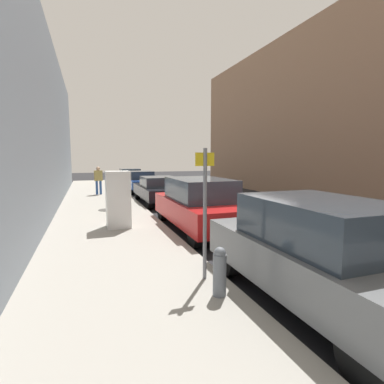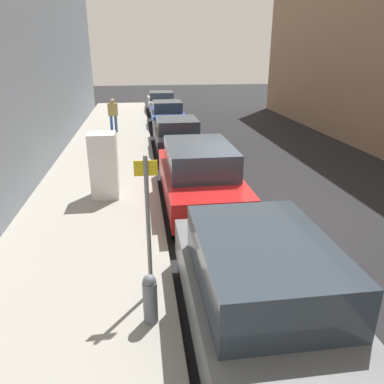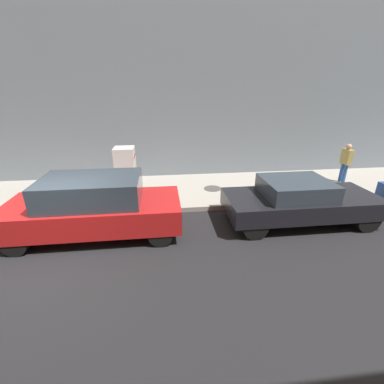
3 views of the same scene
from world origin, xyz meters
name	(u,v)px [view 3 (image 3 of 3)]	position (x,y,z in m)	size (l,w,h in m)	color
ground_plane	(56,259)	(0.00, 0.00, 0.00)	(80.00, 80.00, 0.00)	black
sidewalk_slab	(93,194)	(-4.04, 0.00, 0.09)	(3.66, 44.00, 0.17)	#9E998E
building_facade_near	(97,92)	(-7.07, 0.00, 3.81)	(2.38, 39.60, 7.62)	slate
discarded_refrigerator	(126,172)	(-3.72, 1.39, 1.08)	(0.74, 0.72, 1.81)	white
manhole_cover	(213,188)	(-3.89, 4.75, 0.18)	(0.70, 0.70, 0.02)	#47443F
pedestrian_standing_near	(346,161)	(-3.99, 10.46, 1.14)	(0.48, 0.22, 1.68)	#2D5193
parked_suv_red	(94,206)	(-1.13, 0.80, 0.88)	(1.95, 4.81, 1.73)	red
parked_sedan_dark	(299,200)	(-1.13, 6.93, 0.74)	(1.89, 4.66, 1.41)	black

